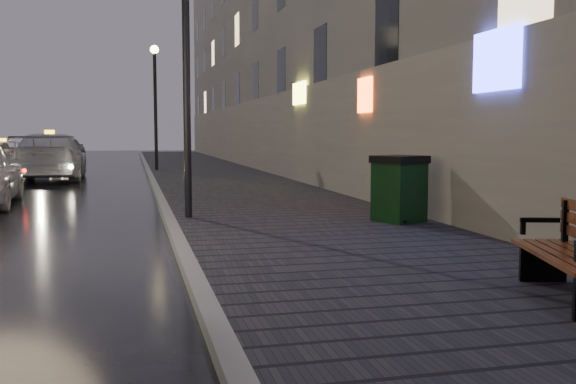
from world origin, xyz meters
name	(u,v)px	position (x,y,z in m)	size (l,w,h in m)	color
ground	(41,323)	(0.00, 0.00, 0.00)	(120.00, 120.00, 0.00)	black
sidewalk	(207,172)	(3.90, 21.00, 0.07)	(4.60, 58.00, 0.15)	black
curb	(149,173)	(1.50, 21.00, 0.07)	(0.20, 58.00, 0.15)	slate
building_near	(262,34)	(7.10, 25.00, 6.50)	(1.80, 50.00, 13.00)	#605B54
lamp_near	(186,37)	(1.85, 6.00, 3.49)	(0.36, 0.36, 5.28)	black
lamp_far	(155,92)	(1.85, 22.00, 3.49)	(0.36, 0.36, 5.28)	black
trash_bin	(399,188)	(5.46, 4.50, 0.75)	(1.01, 1.01, 1.18)	black
taxi_mid	(50,157)	(-2.10, 19.01, 0.85)	(2.38, 5.86, 1.70)	silver
taxi_far	(3,154)	(-5.67, 29.76, 0.66)	(2.19, 4.75, 1.32)	white
car_far	(67,149)	(-3.08, 35.58, 0.77)	(1.81, 4.50, 1.53)	#9999A1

